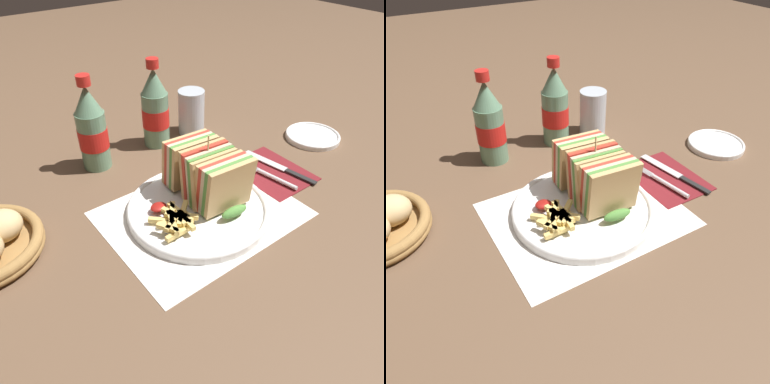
# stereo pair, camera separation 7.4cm
# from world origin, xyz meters

# --- Properties ---
(ground_plane) EXTENTS (4.00, 4.00, 0.00)m
(ground_plane) POSITION_xyz_m (0.00, 0.00, 0.00)
(ground_plane) COLOR brown
(placemat) EXTENTS (0.37, 0.29, 0.00)m
(placemat) POSITION_xyz_m (0.03, -0.02, 0.00)
(placemat) COLOR silver
(placemat) RESTS_ON ground_plane
(plate_main) EXTENTS (0.28, 0.28, 0.02)m
(plate_main) POSITION_xyz_m (0.03, -0.01, 0.01)
(plate_main) COLOR white
(plate_main) RESTS_ON ground_plane
(club_sandwich) EXTENTS (0.11, 0.19, 0.14)m
(club_sandwich) POSITION_xyz_m (0.07, 0.01, 0.07)
(club_sandwich) COLOR tan
(club_sandwich) RESTS_ON plate_main
(fries_pile) EXTENTS (0.09, 0.09, 0.02)m
(fries_pile) POSITION_xyz_m (-0.04, -0.03, 0.03)
(fries_pile) COLOR #E5C166
(fries_pile) RESTS_ON plate_main
(ketchup_blob) EXTENTS (0.03, 0.03, 0.01)m
(ketchup_blob) POSITION_xyz_m (-0.04, 0.03, 0.03)
(ketchup_blob) COLOR maroon
(ketchup_blob) RESTS_ON plate_main
(napkin) EXTENTS (0.14, 0.18, 0.00)m
(napkin) POSITION_xyz_m (0.25, -0.00, 0.00)
(napkin) COLOR maroon
(napkin) RESTS_ON ground_plane
(fork) EXTENTS (0.04, 0.17, 0.01)m
(fork) POSITION_xyz_m (0.23, -0.02, 0.01)
(fork) COLOR silver
(fork) RESTS_ON napkin
(knife) EXTENTS (0.04, 0.19, 0.00)m
(knife) POSITION_xyz_m (0.28, -0.00, 0.01)
(knife) COLOR black
(knife) RESTS_ON napkin
(coke_bottle_near) EXTENTS (0.07, 0.07, 0.22)m
(coke_bottle_near) POSITION_xyz_m (-0.05, 0.27, 0.09)
(coke_bottle_near) COLOR slate
(coke_bottle_near) RESTS_ON ground_plane
(coke_bottle_far) EXTENTS (0.07, 0.07, 0.22)m
(coke_bottle_far) POSITION_xyz_m (0.12, 0.27, 0.09)
(coke_bottle_far) COLOR slate
(coke_bottle_far) RESTS_ON ground_plane
(glass_near) EXTENTS (0.07, 0.07, 0.12)m
(glass_near) POSITION_xyz_m (0.23, 0.27, 0.05)
(glass_near) COLOR silver
(glass_near) RESTS_ON ground_plane
(side_saucer) EXTENTS (0.14, 0.14, 0.01)m
(side_saucer) POSITION_xyz_m (0.46, 0.04, 0.01)
(side_saucer) COLOR white
(side_saucer) RESTS_ON ground_plane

